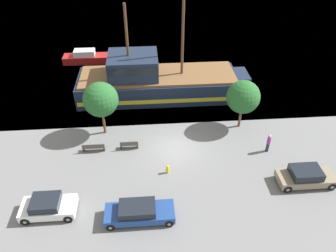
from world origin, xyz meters
TOP-DOWN VIEW (x-y plane):
  - ground_plane at (0.00, 0.00)m, footprint 160.00×160.00m
  - water_surface at (0.00, 44.00)m, footprint 80.00×80.00m
  - pirate_ship at (-1.34, 9.67)m, footprint 18.57×5.64m
  - moored_boat_dockside at (-9.78, 18.79)m, footprint 6.64×1.87m
  - parked_car_curb_front at (9.72, -4.76)m, footprint 4.41×1.91m
  - parked_car_curb_mid at (-3.24, -7.18)m, footprint 4.84×1.86m
  - parked_car_curb_rear at (-9.65, -6.22)m, footprint 3.82×1.98m
  - fire_hydrant at (-0.91, -2.78)m, footprint 0.42×0.25m
  - bench_promenade_east at (-4.08, 0.52)m, footprint 1.58×0.45m
  - bench_promenade_west at (-7.19, 0.39)m, footprint 1.93×0.45m
  - pedestrian_walking_near at (8.03, -0.75)m, footprint 0.32×0.32m
  - tree_row_east at (-6.42, 3.08)m, footprint 3.15×3.15m
  - tree_row_mideast at (6.50, 3.11)m, footprint 3.10×3.10m

SIDE VIEW (x-z plane):
  - ground_plane at x=0.00m, z-range 0.00..0.00m
  - water_surface at x=0.00m, z-range 0.00..0.00m
  - fire_hydrant at x=-0.91m, z-range 0.03..0.79m
  - bench_promenade_east at x=-4.08m, z-range 0.01..0.86m
  - bench_promenade_west at x=-7.19m, z-range 0.02..0.87m
  - moored_boat_dockside at x=-9.78m, z-range -0.20..1.50m
  - parked_car_curb_mid at x=-3.24m, z-range 0.00..1.33m
  - parked_car_curb_rear at x=-9.65m, z-range -0.01..1.39m
  - parked_car_curb_front at x=9.72m, z-range -0.01..1.45m
  - pedestrian_walking_near at x=8.03m, z-range 0.02..1.80m
  - pirate_ship at x=-1.34m, z-range -3.98..7.43m
  - tree_row_mideast at x=6.50m, z-range 0.87..5.72m
  - tree_row_east at x=-6.42m, z-range 1.03..6.26m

